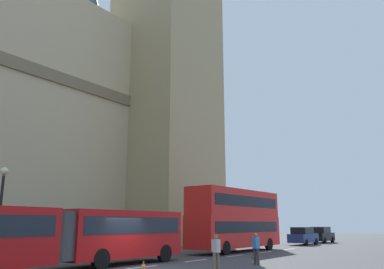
% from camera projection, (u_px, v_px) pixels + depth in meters
% --- Properties ---
extents(ground_plane, '(160.00, 160.00, 0.00)m').
position_uv_depth(ground_plane, '(133.00, 268.00, 19.33)').
color(ground_plane, '#424244').
extents(lane_centre_marking, '(39.00, 0.16, 0.01)m').
position_uv_depth(lane_centre_marking, '(142.00, 267.00, 19.84)').
color(lane_centre_marking, silver).
rests_on(lane_centre_marking, ground_plane).
extents(articulated_bus, '(16.16, 2.54, 2.90)m').
position_uv_depth(articulated_bus, '(54.00, 233.00, 18.34)').
color(articulated_bus, red).
rests_on(articulated_bus, ground_plane).
extents(double_decker_bus, '(10.79, 2.54, 4.90)m').
position_uv_depth(double_decker_bus, '(236.00, 217.00, 31.48)').
color(double_decker_bus, red).
rests_on(double_decker_bus, ground_plane).
extents(sedan_lead, '(4.40, 1.86, 1.85)m').
position_uv_depth(sedan_lead, '(303.00, 236.00, 41.48)').
color(sedan_lead, navy).
rests_on(sedan_lead, ground_plane).
extents(sedan_trailing, '(4.40, 1.86, 1.85)m').
position_uv_depth(sedan_trailing, '(321.00, 235.00, 46.12)').
color(sedan_trailing, black).
rests_on(sedan_trailing, ground_plane).
extents(traffic_cone_west, '(0.36, 0.36, 0.58)m').
position_uv_depth(traffic_cone_west, '(143.00, 267.00, 17.44)').
color(traffic_cone_west, black).
rests_on(traffic_cone_west, ground_plane).
extents(traffic_cone_middle, '(0.36, 0.36, 0.58)m').
position_uv_depth(traffic_cone_middle, '(255.00, 254.00, 25.17)').
color(traffic_cone_middle, black).
rests_on(traffic_cone_middle, ground_plane).
extents(street_lamp, '(0.44, 0.44, 5.27)m').
position_uv_depth(street_lamp, '(0.00, 207.00, 20.94)').
color(street_lamp, black).
rests_on(street_lamp, ground_plane).
extents(pedestrian_near_cones, '(0.36, 0.46, 1.69)m').
position_uv_depth(pedestrian_near_cones, '(216.00, 251.00, 18.38)').
color(pedestrian_near_cones, '#726651').
rests_on(pedestrian_near_cones, ground_plane).
extents(pedestrian_by_kerb, '(0.42, 0.36, 1.69)m').
position_uv_depth(pedestrian_by_kerb, '(256.00, 248.00, 21.22)').
color(pedestrian_by_kerb, '#333333').
rests_on(pedestrian_by_kerb, ground_plane).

